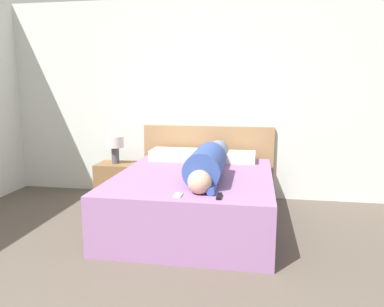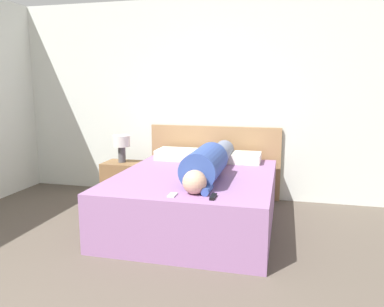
{
  "view_description": "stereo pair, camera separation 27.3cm",
  "coord_description": "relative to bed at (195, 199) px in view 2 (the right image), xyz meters",
  "views": [
    {
      "loc": [
        0.85,
        -1.11,
        1.49
      ],
      "look_at": [
        0.21,
        2.57,
        0.81
      ],
      "focal_mm": 35.0,
      "sensor_mm": 36.0,
      "label": 1
    },
    {
      "loc": [
        1.11,
        -1.05,
        1.49
      ],
      "look_at": [
        0.21,
        2.57,
        0.81
      ],
      "focal_mm": 35.0,
      "sensor_mm": 36.0,
      "label": 2
    }
  ],
  "objects": [
    {
      "name": "wall_back",
      "position": [
        -0.21,
        1.15,
        1.02
      ],
      "size": [
        6.27,
        0.06,
        2.6
      ],
      "color": "silver",
      "rests_on": "ground_plane"
    },
    {
      "name": "bed",
      "position": [
        0.0,
        0.0,
        0.0
      ],
      "size": [
        1.63,
        1.96,
        0.56
      ],
      "color": "#936699",
      "rests_on": "ground_plane"
    },
    {
      "name": "headboard",
      "position": [
        0.0,
        1.08,
        0.2
      ],
      "size": [
        1.75,
        0.04,
        0.96
      ],
      "color": "#A37A51",
      "rests_on": "ground_plane"
    },
    {
      "name": "nightstand",
      "position": [
        -1.11,
        0.59,
        -0.02
      ],
      "size": [
        0.46,
        0.38,
        0.52
      ],
      "color": "brown",
      "rests_on": "ground_plane"
    },
    {
      "name": "table_lamp",
      "position": [
        -1.11,
        0.59,
        0.48
      ],
      "size": [
        0.22,
        0.22,
        0.35
      ],
      "color": "#4C4C51",
      "rests_on": "nightstand"
    },
    {
      "name": "person_lying",
      "position": [
        0.17,
        -0.05,
        0.43
      ],
      "size": [
        0.34,
        1.75,
        0.34
      ],
      "color": "tan",
      "rests_on": "bed"
    },
    {
      "name": "pillow_near_headboard",
      "position": [
        -0.37,
        0.76,
        0.34
      ],
      "size": [
        0.6,
        0.38,
        0.13
      ],
      "color": "silver",
      "rests_on": "bed"
    },
    {
      "name": "pillow_second",
      "position": [
        0.35,
        0.76,
        0.34
      ],
      "size": [
        0.57,
        0.38,
        0.11
      ],
      "color": "silver",
      "rests_on": "bed"
    },
    {
      "name": "tv_remote",
      "position": [
        0.35,
        -0.8,
        0.29
      ],
      "size": [
        0.04,
        0.15,
        0.02
      ],
      "color": "black",
      "rests_on": "bed"
    },
    {
      "name": "cell_phone",
      "position": [
        -0.01,
        -0.81,
        0.29
      ],
      "size": [
        0.06,
        0.13,
        0.01
      ],
      "color": "#B2B7BC",
      "rests_on": "bed"
    }
  ]
}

